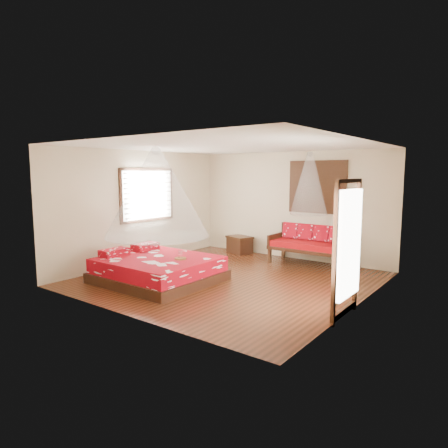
% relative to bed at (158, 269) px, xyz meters
% --- Properties ---
extents(room, '(5.54, 5.54, 2.84)m').
position_rel_bed_xyz_m(room, '(1.13, 1.02, 1.15)').
color(room, black).
rests_on(room, ground).
extents(bed, '(2.28, 2.06, 0.65)m').
position_rel_bed_xyz_m(bed, '(0.00, 0.00, 0.00)').
color(bed, black).
rests_on(bed, floor).
extents(daybed, '(1.90, 0.84, 0.97)m').
position_rel_bed_xyz_m(daybed, '(1.86, 3.40, 0.27)').
color(daybed, black).
rests_on(daybed, floor).
extents(storage_chest, '(0.81, 0.68, 0.48)m').
position_rel_bed_xyz_m(storage_chest, '(-0.31, 3.47, -0.01)').
color(storage_chest, black).
rests_on(storage_chest, floor).
extents(shutter_panel, '(1.52, 0.06, 1.32)m').
position_rel_bed_xyz_m(shutter_panel, '(1.86, 3.73, 1.65)').
color(shutter_panel, black).
rests_on(shutter_panel, wall_back).
extents(window_left, '(0.10, 1.74, 1.34)m').
position_rel_bed_xyz_m(window_left, '(-1.58, 1.22, 1.45)').
color(window_left, black).
rests_on(window_left, wall_left).
extents(glazed_door, '(0.08, 1.02, 2.16)m').
position_rel_bed_xyz_m(glazed_door, '(3.84, 0.42, 0.82)').
color(glazed_door, black).
rests_on(glazed_door, floor).
extents(wine_tray, '(0.24, 0.24, 0.20)m').
position_rel_bed_xyz_m(wine_tray, '(0.51, 0.16, 0.30)').
color(wine_tray, brown).
rests_on(wine_tray, bed).
extents(mosquito_net_main, '(2.14, 2.14, 1.80)m').
position_rel_bed_xyz_m(mosquito_net_main, '(0.02, 0.00, 1.60)').
color(mosquito_net_main, white).
rests_on(mosquito_net_main, ceiling).
extents(mosquito_net_daybed, '(0.90, 0.90, 1.50)m').
position_rel_bed_xyz_m(mosquito_net_daybed, '(1.86, 3.27, 1.75)').
color(mosquito_net_daybed, white).
rests_on(mosquito_net_daybed, ceiling).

